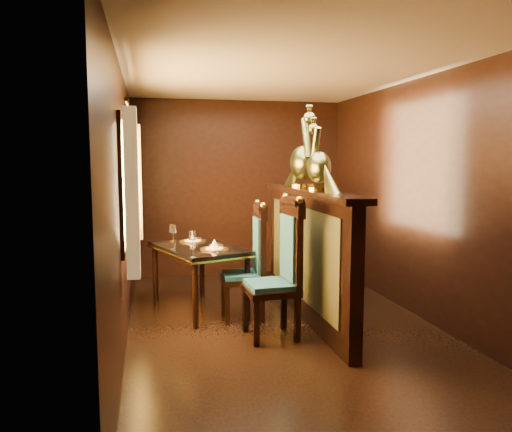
% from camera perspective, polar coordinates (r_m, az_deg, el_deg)
% --- Properties ---
extents(ground, '(5.00, 5.00, 0.00)m').
position_cam_1_polar(ground, '(5.05, 3.18, -12.70)').
color(ground, black).
rests_on(ground, ground).
extents(room_shell, '(3.04, 5.04, 2.52)m').
position_cam_1_polar(room_shell, '(4.77, 2.25, 5.54)').
color(room_shell, black).
rests_on(room_shell, ground).
extents(partition, '(0.26, 2.70, 1.36)m').
position_cam_1_polar(partition, '(5.24, 5.75, -3.96)').
color(partition, black).
rests_on(partition, ground).
extents(dining_table, '(1.11, 1.40, 0.92)m').
position_cam_1_polar(dining_table, '(5.51, -6.62, -4.14)').
color(dining_table, black).
rests_on(dining_table, ground).
extents(chair_left, '(0.50, 0.54, 1.33)m').
position_cam_1_polar(chair_left, '(4.68, 3.16, -5.43)').
color(chair_left, black).
rests_on(chair_left, ground).
extents(chair_right, '(0.46, 0.49, 1.23)m').
position_cam_1_polar(chair_right, '(5.21, -0.34, -4.77)').
color(chair_right, black).
rests_on(chair_right, ground).
extents(peacock_left, '(0.23, 0.60, 0.71)m').
position_cam_1_polar(peacock_left, '(4.82, 7.23, 7.11)').
color(peacock_left, '#184A31').
rests_on(peacock_left, partition).
extents(peacock_right, '(0.27, 0.71, 0.85)m').
position_cam_1_polar(peacock_right, '(5.32, 5.36, 7.79)').
color(peacock_right, '#184A31').
rests_on(peacock_right, partition).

